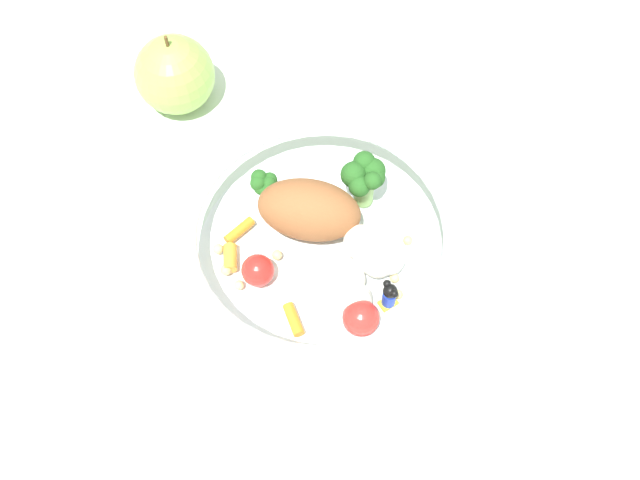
% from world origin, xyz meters
% --- Properties ---
extents(ground_plane, '(2.40, 2.40, 0.00)m').
position_xyz_m(ground_plane, '(0.00, 0.00, 0.00)').
color(ground_plane, silver).
extents(food_container, '(0.25, 0.25, 0.07)m').
position_xyz_m(food_container, '(-0.01, -0.02, 0.03)').
color(food_container, white).
rests_on(food_container, ground_plane).
extents(loose_apple, '(0.08, 0.08, 0.10)m').
position_xyz_m(loose_apple, '(0.18, 0.14, 0.04)').
color(loose_apple, '#8CB74C').
rests_on(loose_apple, ground_plane).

